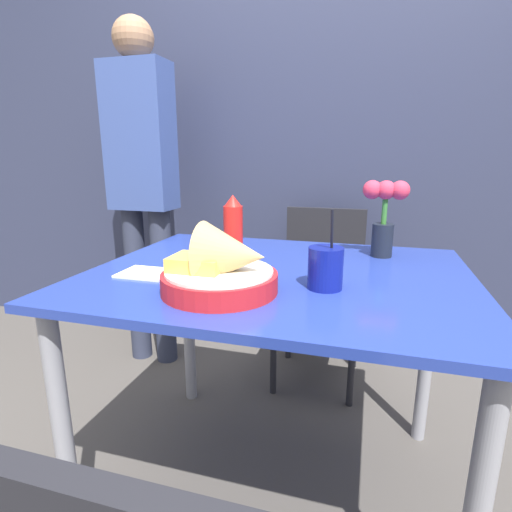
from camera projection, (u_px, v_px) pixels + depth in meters
ground_plane at (275, 482)px, 1.40m from camera, size 12.00×12.00×0.00m
wall_window at (327, 118)px, 2.09m from camera, size 7.00×0.06×2.60m
dining_table at (278, 303)px, 1.23m from camera, size 1.12×0.90×0.77m
chair_far_window at (322, 279)px, 2.01m from camera, size 0.40×0.40×0.85m
food_basket at (224, 269)px, 1.01m from camera, size 0.30×0.30×0.18m
ketchup_bottle at (233, 230)px, 1.28m from camera, size 0.06×0.06×0.22m
drink_cup at (325, 269)px, 1.04m from camera, size 0.09×0.09×0.22m
flower_vase at (384, 212)px, 1.35m from camera, size 0.15×0.07×0.26m
napkin at (146, 273)px, 1.18m from camera, size 0.15×0.12×0.01m
person_standing at (143, 176)px, 2.02m from camera, size 0.32×0.19×1.74m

